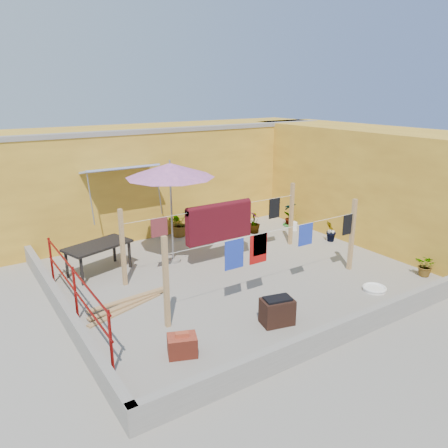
{
  "coord_description": "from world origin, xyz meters",
  "views": [
    {
      "loc": [
        -5.62,
        -8.11,
        4.3
      ],
      "look_at": [
        -0.11,
        0.3,
        1.18
      ],
      "focal_mm": 35.0,
      "sensor_mm": 36.0,
      "label": 1
    }
  ],
  "objects_px": {
    "patio_umbrella": "(170,171)",
    "brazier": "(277,311)",
    "brick_stack": "(182,345)",
    "green_hose": "(290,224)",
    "white_basin": "(374,288)",
    "plant_back_a": "(180,223)",
    "water_jug_a": "(294,226)",
    "outdoor_table": "(98,247)",
    "water_jug_b": "(330,236)"
  },
  "relations": [
    {
      "from": "white_basin",
      "to": "water_jug_a",
      "type": "relative_size",
      "value": 1.72
    },
    {
      "from": "brick_stack",
      "to": "plant_back_a",
      "type": "xyz_separation_m",
      "value": [
        2.88,
        5.58,
        0.22
      ]
    },
    {
      "from": "white_basin",
      "to": "water_jug_b",
      "type": "height_order",
      "value": "water_jug_b"
    },
    {
      "from": "patio_umbrella",
      "to": "water_jug_b",
      "type": "height_order",
      "value": "patio_umbrella"
    },
    {
      "from": "brick_stack",
      "to": "water_jug_b",
      "type": "xyz_separation_m",
      "value": [
        6.41,
        2.75,
        -0.03
      ]
    },
    {
      "from": "brick_stack",
      "to": "plant_back_a",
      "type": "distance_m",
      "value": 6.28
    },
    {
      "from": "brazier",
      "to": "brick_stack",
      "type": "bearing_deg",
      "value": 177.89
    },
    {
      "from": "water_jug_a",
      "to": "brazier",
      "type": "bearing_deg",
      "value": -135.1
    },
    {
      "from": "water_jug_a",
      "to": "white_basin",
      "type": "bearing_deg",
      "value": -108.6
    },
    {
      "from": "outdoor_table",
      "to": "water_jug_a",
      "type": "height_order",
      "value": "outdoor_table"
    },
    {
      "from": "outdoor_table",
      "to": "plant_back_a",
      "type": "distance_m",
      "value": 3.26
    },
    {
      "from": "patio_umbrella",
      "to": "brick_stack",
      "type": "bearing_deg",
      "value": -114.77
    },
    {
      "from": "brazier",
      "to": "white_basin",
      "type": "relative_size",
      "value": 1.29
    },
    {
      "from": "outdoor_table",
      "to": "white_basin",
      "type": "distance_m",
      "value": 6.5
    },
    {
      "from": "green_hose",
      "to": "water_jug_b",
      "type": "bearing_deg",
      "value": -90.0
    },
    {
      "from": "water_jug_b",
      "to": "white_basin",
      "type": "bearing_deg",
      "value": -119.67
    },
    {
      "from": "brazier",
      "to": "water_jug_a",
      "type": "distance_m",
      "value": 5.89
    },
    {
      "from": "green_hose",
      "to": "patio_umbrella",
      "type": "bearing_deg",
      "value": -171.39
    },
    {
      "from": "water_jug_a",
      "to": "green_hose",
      "type": "height_order",
      "value": "water_jug_a"
    },
    {
      "from": "water_jug_a",
      "to": "plant_back_a",
      "type": "relative_size",
      "value": 0.38
    },
    {
      "from": "green_hose",
      "to": "brick_stack",
      "type": "bearing_deg",
      "value": -144.61
    },
    {
      "from": "white_basin",
      "to": "water_jug_b",
      "type": "relative_size",
      "value": 1.53
    },
    {
      "from": "brick_stack",
      "to": "water_jug_a",
      "type": "relative_size",
      "value": 1.91
    },
    {
      "from": "white_basin",
      "to": "green_hose",
      "type": "xyz_separation_m",
      "value": [
        1.66,
        4.71,
        -0.02
      ]
    },
    {
      "from": "water_jug_b",
      "to": "brazier",
      "type": "bearing_deg",
      "value": -147.32
    },
    {
      "from": "brick_stack",
      "to": "green_hose",
      "type": "bearing_deg",
      "value": 35.39
    },
    {
      "from": "water_jug_b",
      "to": "outdoor_table",
      "type": "bearing_deg",
      "value": 167.53
    },
    {
      "from": "patio_umbrella",
      "to": "brazier",
      "type": "height_order",
      "value": "patio_umbrella"
    },
    {
      "from": "brick_stack",
      "to": "green_hose",
      "type": "relative_size",
      "value": 1.28
    },
    {
      "from": "brick_stack",
      "to": "brazier",
      "type": "xyz_separation_m",
      "value": [
        2.0,
        -0.07,
        0.08
      ]
    },
    {
      "from": "brazier",
      "to": "plant_back_a",
      "type": "distance_m",
      "value": 5.72
    },
    {
      "from": "brick_stack",
      "to": "white_basin",
      "type": "relative_size",
      "value": 1.11
    },
    {
      "from": "water_jug_a",
      "to": "patio_umbrella",
      "type": "bearing_deg",
      "value": -176.92
    },
    {
      "from": "brazier",
      "to": "water_jug_a",
      "type": "xyz_separation_m",
      "value": [
        4.17,
        4.16,
        -0.13
      ]
    },
    {
      "from": "patio_umbrella",
      "to": "brazier",
      "type": "relative_size",
      "value": 4.27
    },
    {
      "from": "brazier",
      "to": "plant_back_a",
      "type": "xyz_separation_m",
      "value": [
        0.88,
        5.65,
        0.14
      ]
    },
    {
      "from": "outdoor_table",
      "to": "water_jug_b",
      "type": "distance_m",
      "value": 6.64
    },
    {
      "from": "patio_umbrella",
      "to": "brick_stack",
      "type": "distance_m",
      "value": 4.77
    },
    {
      "from": "patio_umbrella",
      "to": "white_basin",
      "type": "height_order",
      "value": "patio_umbrella"
    },
    {
      "from": "outdoor_table",
      "to": "white_basin",
      "type": "bearing_deg",
      "value": -42.14
    },
    {
      "from": "patio_umbrella",
      "to": "plant_back_a",
      "type": "xyz_separation_m",
      "value": [
        1.1,
        1.73,
        -1.97
      ]
    },
    {
      "from": "outdoor_table",
      "to": "plant_back_a",
      "type": "bearing_deg",
      "value": 25.42
    },
    {
      "from": "outdoor_table",
      "to": "plant_back_a",
      "type": "relative_size",
      "value": 2.12
    },
    {
      "from": "outdoor_table",
      "to": "brick_stack",
      "type": "height_order",
      "value": "outdoor_table"
    },
    {
      "from": "patio_umbrella",
      "to": "brazier",
      "type": "xyz_separation_m",
      "value": [
        0.22,
        -3.92,
        -2.11
      ]
    },
    {
      "from": "brick_stack",
      "to": "water_jug_b",
      "type": "distance_m",
      "value": 6.97
    },
    {
      "from": "brazier",
      "to": "outdoor_table",
      "type": "bearing_deg",
      "value": 115.79
    },
    {
      "from": "brick_stack",
      "to": "outdoor_table",
      "type": "bearing_deg",
      "value": 90.77
    },
    {
      "from": "patio_umbrella",
      "to": "water_jug_a",
      "type": "bearing_deg",
      "value": 3.08
    },
    {
      "from": "white_basin",
      "to": "green_hose",
      "type": "distance_m",
      "value": 5.0
    }
  ]
}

